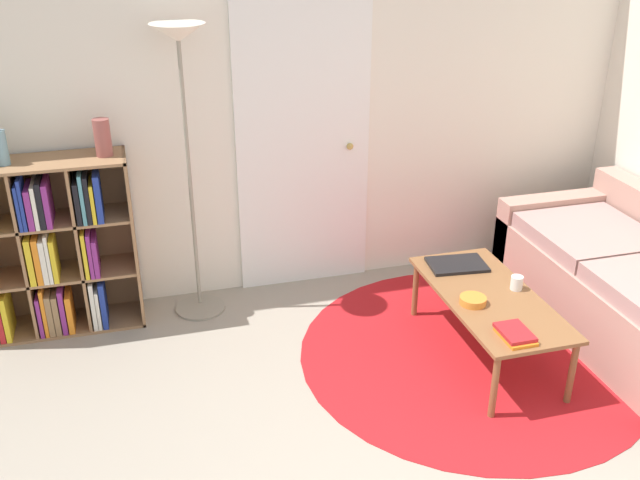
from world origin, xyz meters
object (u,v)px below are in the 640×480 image
bowl (473,300)px  cup (517,283)px  vase_on_shelf (103,137)px  coffee_table (489,301)px  laptop (457,264)px  bottle_right (1,147)px  bookshelf (45,250)px  floor_lamp (182,85)px

bowl → cup: size_ratio=1.81×
bowl → vase_on_shelf: (-1.86, 1.05, 0.77)m
coffee_table → laptop: 0.38m
coffee_table → bottle_right: bottle_right is taller
laptop → bowl: 0.45m
bookshelf → laptop: 2.46m
bookshelf → floor_lamp: 1.28m
coffee_table → bottle_right: (-2.53, 0.97, 0.82)m
cup → bottle_right: bottle_right is taller
coffee_table → bowl: bearing=-156.2°
bookshelf → bowl: 2.50m
vase_on_shelf → floor_lamp: bearing=-3.8°
bottle_right → vase_on_shelf: bottle_right is taller
coffee_table → cup: bearing=7.5°
bookshelf → cup: 2.76m
floor_lamp → bowl: 2.02m
bottle_right → floor_lamp: bearing=-0.8°
coffee_table → bowl: (-0.13, -0.06, 0.06)m
bookshelf → vase_on_shelf: vase_on_shelf is taller
cup → bowl: bearing=-165.2°
floor_lamp → bowl: (1.39, -1.02, -1.05)m
floor_lamp → bottle_right: bearing=179.2°
vase_on_shelf → bowl: bearing=-29.4°
bookshelf → bottle_right: size_ratio=4.41×
bookshelf → floor_lamp: (0.88, -0.03, 0.93)m
floor_lamp → cup: floor_lamp is taller
floor_lamp → vase_on_shelf: 0.54m
bottle_right → bowl: bearing=-23.3°
bookshelf → vase_on_shelf: bearing=0.4°
cup → bottle_right: size_ratio=0.33×
bookshelf → floor_lamp: floor_lamp is taller
floor_lamp → cup: bearing=-28.7°
bottle_right → cup: bearing=-19.3°
bookshelf → bottle_right: bottle_right is taller
floor_lamp → bottle_right: size_ratio=7.37×
coffee_table → vase_on_shelf: vase_on_shelf is taller
vase_on_shelf → cup: bearing=-24.0°
bookshelf → coffee_table: size_ratio=0.96×
bowl → bottle_right: size_ratio=0.60×
cup → vase_on_shelf: size_ratio=0.38×
coffee_table → cup: 0.19m
laptop → bottle_right: bearing=166.6°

